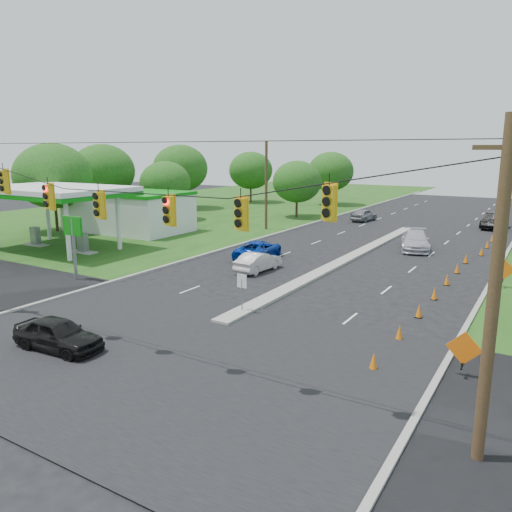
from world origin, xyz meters
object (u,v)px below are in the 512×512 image
Objects in this scene: white_sedan at (258,262)px; blue_pickup at (258,250)px; black_sedan at (58,334)px; gas_station at (117,208)px.

white_sedan is 3.87m from blue_pickup.
black_sedan is at bearing 93.30° from white_sedan.
blue_pickup is at bearing -55.92° from white_sedan.
blue_pickup is (-1.99, 19.38, 0.03)m from black_sedan.
white_sedan is at bearing -3.94° from black_sedan.
gas_station is at bearing -13.91° from white_sedan.
gas_station is 18.02m from blue_pickup.
blue_pickup is (-1.98, 3.32, 0.06)m from white_sedan.
black_sedan reaches higher than white_sedan.
black_sedan is at bearing 86.44° from blue_pickup.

